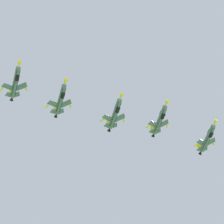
{
  "coord_description": "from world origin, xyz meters",
  "views": [
    {
      "loc": [
        -5.83,
        -5.52,
        1.71
      ],
      "look_at": [
        35.82,
        54.18,
        137.22
      ],
      "focal_mm": 67.88,
      "sensor_mm": 36.0,
      "label": 1
    }
  ],
  "objects": [
    {
      "name": "fighter_jet_lead",
      "position": [
        72.36,
        42.97,
        138.46
      ],
      "size": [
        9.2,
        15.57,
        5.39
      ],
      "rotation": [
        0.0,
        0.51,
        2.83
      ],
      "color": "#4C5666"
    },
    {
      "name": "fighter_jet_right_wing",
      "position": [
        36.41,
        53.07,
        135.36
      ],
      "size": [
        9.3,
        15.57,
        5.32
      ],
      "rotation": [
        0.0,
        0.49,
        2.83
      ],
      "color": "#4C5666"
    },
    {
      "name": "fighter_jet_right_outer",
      "position": [
        1.23,
        64.69,
        139.34
      ],
      "size": [
        8.96,
        15.57,
        5.56
      ],
      "rotation": [
        0.0,
        0.57,
        2.83
      ],
      "color": "#4C5666"
    },
    {
      "name": "fighter_jet_left_wing",
      "position": [
        52.7,
        47.19,
        138.9
      ],
      "size": [
        9.15,
        15.57,
        5.42
      ],
      "rotation": [
        0.0,
        0.53,
        2.83
      ],
      "color": "#4C5666"
    },
    {
      "name": "fighter_jet_left_outer",
      "position": [
        17.75,
        60.58,
        137.85
      ],
      "size": [
        9.12,
        15.57,
        5.44
      ],
      "rotation": [
        0.0,
        0.53,
        2.83
      ],
      "color": "#4C5666"
    }
  ]
}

